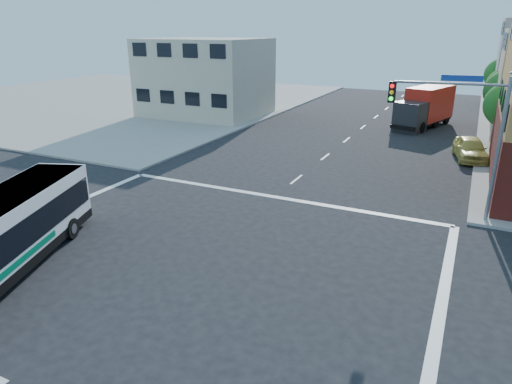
% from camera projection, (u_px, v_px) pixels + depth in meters
% --- Properties ---
extents(ground, '(120.00, 120.00, 0.00)m').
position_uv_depth(ground, '(177.00, 273.00, 17.78)').
color(ground, black).
rests_on(ground, ground).
extents(sidewalk_nw, '(50.00, 50.00, 0.15)m').
position_uv_depth(sidewalk_nw, '(113.00, 98.00, 61.70)').
color(sidewalk_nw, gray).
rests_on(sidewalk_nw, ground).
extents(building_west, '(12.06, 10.06, 8.00)m').
position_uv_depth(building_west, '(205.00, 78.00, 48.78)').
color(building_west, beige).
rests_on(building_west, ground).
extents(signal_mast_ne, '(7.91, 1.13, 8.07)m').
position_uv_depth(signal_mast_ne, '(462.00, 119.00, 21.39)').
color(signal_mast_ne, gray).
rests_on(signal_mast_ne, ground).
extents(street_tree_a, '(3.60, 3.60, 5.53)m').
position_uv_depth(street_tree_a, '(510.00, 102.00, 35.37)').
color(street_tree_a, '#362013').
rests_on(street_tree_a, ground).
extents(street_tree_b, '(3.80, 3.80, 5.79)m').
position_uv_depth(street_tree_b, '(507.00, 88.00, 42.10)').
color(street_tree_b, '#362013').
rests_on(street_tree_b, ground).
extents(street_tree_c, '(3.40, 3.40, 5.29)m').
position_uv_depth(street_tree_c, '(504.00, 83.00, 48.98)').
color(street_tree_c, '#362013').
rests_on(street_tree_c, ground).
extents(street_tree_d, '(4.00, 4.00, 6.03)m').
position_uv_depth(street_tree_d, '(503.00, 73.00, 55.62)').
color(street_tree_d, '#362013').
rests_on(street_tree_d, ground).
extents(box_truck, '(4.81, 8.68, 3.76)m').
position_uv_depth(box_truck, '(425.00, 108.00, 43.47)').
color(box_truck, '#232428').
rests_on(box_truck, ground).
extents(parked_car, '(2.87, 5.11, 1.64)m').
position_uv_depth(parked_car, '(470.00, 149.00, 32.90)').
color(parked_car, '#D4C55A').
rests_on(parked_car, ground).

